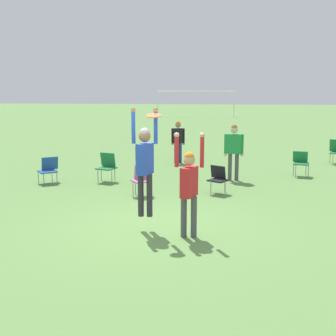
{
  "coord_description": "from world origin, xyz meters",
  "views": [
    {
      "loc": [
        1.21,
        -9.45,
        3.0
      ],
      "look_at": [
        0.26,
        -0.07,
        1.3
      ],
      "focal_mm": 50.0,
      "sensor_mm": 36.0,
      "label": 1
    }
  ],
  "objects_px": {
    "person_defending": "(189,183)",
    "camping_chair_1": "(107,165)",
    "person_jumping": "(145,159)",
    "frisbee": "(154,116)",
    "camping_chair_2": "(301,161)",
    "person_spectator_far": "(234,147)",
    "camping_chair_0": "(142,177)",
    "camping_chair_5": "(218,177)",
    "person_spectator_near": "(178,138)",
    "camping_chair_3": "(49,168)"
  },
  "relations": [
    {
      "from": "person_jumping",
      "to": "camping_chair_2",
      "type": "distance_m",
      "value": 7.6
    },
    {
      "from": "camping_chair_0",
      "to": "person_spectator_far",
      "type": "bearing_deg",
      "value": -169.42
    },
    {
      "from": "person_jumping",
      "to": "camping_chair_5",
      "type": "xyz_separation_m",
      "value": [
        1.51,
        3.47,
        -1.04
      ]
    },
    {
      "from": "camping_chair_0",
      "to": "camping_chair_5",
      "type": "bearing_deg",
      "value": 161.61
    },
    {
      "from": "camping_chair_2",
      "to": "person_spectator_far",
      "type": "xyz_separation_m",
      "value": [
        -2.23,
        -0.93,
        0.58
      ]
    },
    {
      "from": "person_defending",
      "to": "camping_chair_2",
      "type": "relative_size",
      "value": 2.58
    },
    {
      "from": "camping_chair_3",
      "to": "camping_chair_0",
      "type": "bearing_deg",
      "value": 120.98
    },
    {
      "from": "person_spectator_near",
      "to": "person_spectator_far",
      "type": "height_order",
      "value": "person_spectator_far"
    },
    {
      "from": "camping_chair_1",
      "to": "camping_chair_3",
      "type": "bearing_deg",
      "value": 33.24
    },
    {
      "from": "camping_chair_2",
      "to": "camping_chair_3",
      "type": "height_order",
      "value": "camping_chair_2"
    },
    {
      "from": "camping_chair_5",
      "to": "person_spectator_far",
      "type": "bearing_deg",
      "value": -71.94
    },
    {
      "from": "person_jumping",
      "to": "person_defending",
      "type": "bearing_deg",
      "value": -90.0
    },
    {
      "from": "frisbee",
      "to": "person_spectator_near",
      "type": "xyz_separation_m",
      "value": [
        -0.2,
        8.6,
        -1.44
      ]
    },
    {
      "from": "person_jumping",
      "to": "camping_chair_3",
      "type": "relative_size",
      "value": 2.84
    },
    {
      "from": "frisbee",
      "to": "camping_chair_2",
      "type": "relative_size",
      "value": 0.34
    },
    {
      "from": "camping_chair_3",
      "to": "camping_chair_5",
      "type": "bearing_deg",
      "value": 135.16
    },
    {
      "from": "person_jumping",
      "to": "person_defending",
      "type": "height_order",
      "value": "person_jumping"
    },
    {
      "from": "camping_chair_0",
      "to": "person_jumping",
      "type": "bearing_deg",
      "value": 68.73
    },
    {
      "from": "camping_chair_0",
      "to": "person_spectator_near",
      "type": "height_order",
      "value": "person_spectator_near"
    },
    {
      "from": "person_jumping",
      "to": "camping_chair_1",
      "type": "distance_m",
      "value": 5.21
    },
    {
      "from": "person_defending",
      "to": "camping_chair_5",
      "type": "bearing_deg",
      "value": -167.91
    },
    {
      "from": "person_defending",
      "to": "camping_chair_1",
      "type": "bearing_deg",
      "value": -130.09
    },
    {
      "from": "camping_chair_2",
      "to": "camping_chair_5",
      "type": "distance_m",
      "value": 3.87
    },
    {
      "from": "camping_chair_1",
      "to": "camping_chair_5",
      "type": "bearing_deg",
      "value": -179.54
    },
    {
      "from": "frisbee",
      "to": "person_spectator_near",
      "type": "distance_m",
      "value": 8.72
    },
    {
      "from": "frisbee",
      "to": "camping_chair_0",
      "type": "height_order",
      "value": "frisbee"
    },
    {
      "from": "person_defending",
      "to": "person_spectator_near",
      "type": "distance_m",
      "value": 8.8
    },
    {
      "from": "camping_chair_0",
      "to": "camping_chair_1",
      "type": "relative_size",
      "value": 0.95
    },
    {
      "from": "person_jumping",
      "to": "frisbee",
      "type": "xyz_separation_m",
      "value": [
        0.21,
        -0.2,
        0.9
      ]
    },
    {
      "from": "frisbee",
      "to": "person_spectator_far",
      "type": "relative_size",
      "value": 0.16
    },
    {
      "from": "camping_chair_2",
      "to": "camping_chair_3",
      "type": "relative_size",
      "value": 1.03
    },
    {
      "from": "camping_chair_1",
      "to": "camping_chair_5",
      "type": "xyz_separation_m",
      "value": [
        3.42,
        -1.28,
        -0.07
      ]
    },
    {
      "from": "camping_chair_2",
      "to": "person_spectator_far",
      "type": "height_order",
      "value": "person_spectator_far"
    },
    {
      "from": "person_jumping",
      "to": "camping_chair_2",
      "type": "xyz_separation_m",
      "value": [
        4.23,
        6.23,
        -1.0
      ]
    },
    {
      "from": "person_defending",
      "to": "camping_chair_0",
      "type": "bearing_deg",
      "value": -135.38
    },
    {
      "from": "camping_chair_3",
      "to": "person_spectator_near",
      "type": "distance_m",
      "value": 5.46
    },
    {
      "from": "person_jumping",
      "to": "person_defending",
      "type": "xyz_separation_m",
      "value": [
        0.92,
        -0.35,
        -0.39
      ]
    },
    {
      "from": "person_spectator_near",
      "to": "person_spectator_far",
      "type": "xyz_separation_m",
      "value": [
        1.99,
        -3.1,
        0.12
      ]
    },
    {
      "from": "person_spectator_near",
      "to": "camping_chair_1",
      "type": "bearing_deg",
      "value": -120.73
    },
    {
      "from": "person_jumping",
      "to": "person_spectator_far",
      "type": "xyz_separation_m",
      "value": [
        2.0,
        5.3,
        -0.42
      ]
    },
    {
      "from": "person_jumping",
      "to": "person_defending",
      "type": "distance_m",
      "value": 1.06
    },
    {
      "from": "camping_chair_1",
      "to": "camping_chair_3",
      "type": "height_order",
      "value": "camping_chair_1"
    },
    {
      "from": "camping_chair_3",
      "to": "person_spectator_far",
      "type": "relative_size",
      "value": 0.44
    },
    {
      "from": "frisbee",
      "to": "person_spectator_far",
      "type": "height_order",
      "value": "frisbee"
    },
    {
      "from": "camping_chair_0",
      "to": "camping_chair_1",
      "type": "xyz_separation_m",
      "value": [
        -1.36,
        1.76,
        0.01
      ]
    },
    {
      "from": "camping_chair_1",
      "to": "camping_chair_0",
      "type": "bearing_deg",
      "value": 148.6
    },
    {
      "from": "camping_chair_0",
      "to": "camping_chair_1",
      "type": "distance_m",
      "value": 2.23
    },
    {
      "from": "camping_chair_2",
      "to": "person_spectator_far",
      "type": "distance_m",
      "value": 2.49
    },
    {
      "from": "camping_chair_0",
      "to": "camping_chair_1",
      "type": "height_order",
      "value": "camping_chair_1"
    },
    {
      "from": "person_defending",
      "to": "camping_chair_1",
      "type": "relative_size",
      "value": 2.35
    }
  ]
}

